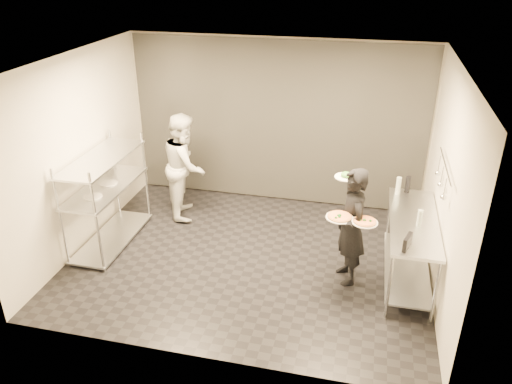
% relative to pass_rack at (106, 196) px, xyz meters
% --- Properties ---
extents(room_shell, '(5.00, 4.00, 2.80)m').
position_rel_pass_rack_xyz_m(room_shell, '(2.15, 1.18, 0.63)').
color(room_shell, black).
rests_on(room_shell, ground).
extents(pass_rack, '(0.60, 1.60, 1.50)m').
position_rel_pass_rack_xyz_m(pass_rack, '(0.00, 0.00, 0.00)').
color(pass_rack, '#B7BABE').
rests_on(pass_rack, ground).
extents(prep_counter, '(0.60, 1.80, 0.92)m').
position_rel_pass_rack_xyz_m(prep_counter, '(4.33, 0.00, -0.14)').
color(prep_counter, '#B7BABE').
rests_on(prep_counter, ground).
extents(utensil_rail, '(0.07, 1.20, 0.31)m').
position_rel_pass_rack_xyz_m(utensil_rail, '(4.58, 0.00, 0.78)').
color(utensil_rail, '#B7BABE').
rests_on(utensil_rail, room_shell).
extents(waiter, '(0.57, 0.69, 1.61)m').
position_rel_pass_rack_xyz_m(waiter, '(3.55, -0.17, 0.04)').
color(waiter, black).
rests_on(waiter, ground).
extents(chef, '(0.85, 0.98, 1.73)m').
position_rel_pass_rack_xyz_m(chef, '(0.82, 1.10, 0.10)').
color(chef, silver).
rests_on(chef, ground).
extents(pizza_plate_near, '(0.34, 0.34, 0.05)m').
position_rel_pass_rack_xyz_m(pizza_plate_near, '(3.41, -0.36, 0.27)').
color(pizza_plate_near, silver).
rests_on(pizza_plate_near, waiter).
extents(pizza_plate_far, '(0.32, 0.32, 0.05)m').
position_rel_pass_rack_xyz_m(pizza_plate_far, '(3.71, -0.40, 0.26)').
color(pizza_plate_far, silver).
rests_on(pizza_plate_far, waiter).
extents(salad_plate, '(0.29, 0.29, 0.07)m').
position_rel_pass_rack_xyz_m(salad_plate, '(3.42, 0.09, 0.63)').
color(salad_plate, silver).
rests_on(salad_plate, waiter).
extents(pos_monitor, '(0.12, 0.24, 0.17)m').
position_rel_pass_rack_xyz_m(pos_monitor, '(4.21, -0.72, 0.24)').
color(pos_monitor, black).
rests_on(pos_monitor, prep_counter).
extents(bottle_green, '(0.07, 0.07, 0.25)m').
position_rel_pass_rack_xyz_m(bottle_green, '(4.13, 0.72, 0.28)').
color(bottle_green, '#98A69A').
rests_on(bottle_green, prep_counter).
extents(bottle_clear, '(0.07, 0.07, 0.22)m').
position_rel_pass_rack_xyz_m(bottle_clear, '(4.37, -0.15, 0.26)').
color(bottle_clear, '#98A69A').
rests_on(bottle_clear, prep_counter).
extents(bottle_dark, '(0.07, 0.07, 0.24)m').
position_rel_pass_rack_xyz_m(bottle_dark, '(4.26, 0.80, 0.27)').
color(bottle_dark, black).
rests_on(bottle_dark, prep_counter).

